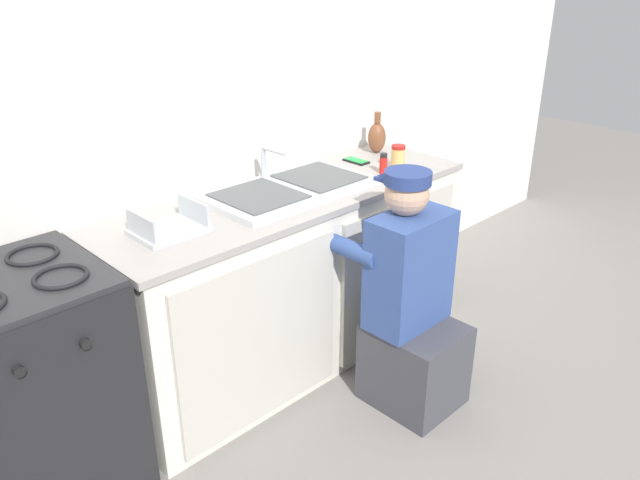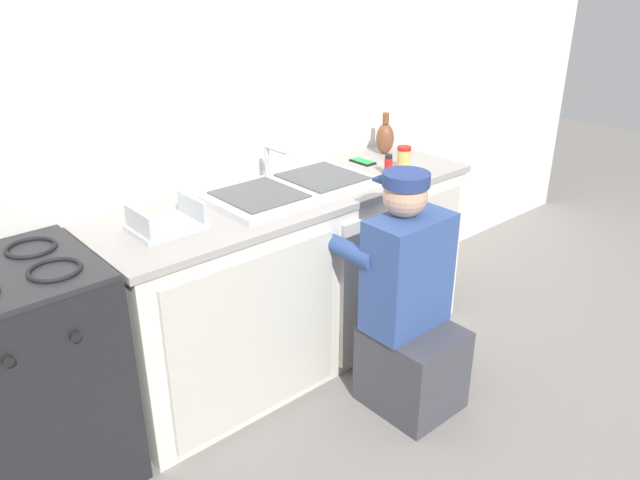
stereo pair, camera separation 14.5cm
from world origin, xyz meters
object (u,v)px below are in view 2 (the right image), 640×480
(stove_range, at_px, (28,379))
(cell_phone, at_px, (363,162))
(condiment_jar, at_px, (404,159))
(plumber_person, at_px, (409,314))
(spice_bottle_red, at_px, (388,165))
(dish_rack_tray, at_px, (167,224))
(vase_decorative, at_px, (385,138))
(sink_double_basin, at_px, (292,188))

(stove_range, xyz_separation_m, cell_phone, (1.86, 0.11, 0.45))
(stove_range, xyz_separation_m, condiment_jar, (1.92, -0.13, 0.50))
(plumber_person, height_order, spice_bottle_red, plumber_person)
(dish_rack_tray, relative_size, cell_phone, 2.00)
(stove_range, relative_size, vase_decorative, 4.05)
(spice_bottle_red, distance_m, condiment_jar, 0.11)
(spice_bottle_red, bearing_deg, dish_rack_tray, 174.81)
(condiment_jar, bearing_deg, spice_bottle_red, 175.43)
(dish_rack_tray, bearing_deg, condiment_jar, -5.14)
(dish_rack_tray, bearing_deg, vase_decorative, 6.44)
(cell_phone, bearing_deg, plumber_person, -120.09)
(plumber_person, relative_size, cell_phone, 7.89)
(sink_double_basin, bearing_deg, stove_range, -179.90)
(stove_range, relative_size, dish_rack_tray, 3.33)
(cell_phone, bearing_deg, spice_bottle_red, -101.31)
(stove_range, xyz_separation_m, plumber_person, (1.43, -0.63, -0.00))
(condiment_jar, bearing_deg, stove_range, 176.19)
(vase_decorative, xyz_separation_m, cell_phone, (-0.22, -0.04, -0.08))
(spice_bottle_red, distance_m, vase_decorative, 0.38)
(spice_bottle_red, height_order, dish_rack_tray, dish_rack_tray)
(vase_decorative, bearing_deg, condiment_jar, -119.14)
(dish_rack_tray, distance_m, condiment_jar, 1.30)
(sink_double_basin, bearing_deg, spice_bottle_red, -12.93)
(dish_rack_tray, distance_m, vase_decorative, 1.46)
(sink_double_basin, bearing_deg, dish_rack_tray, -178.81)
(plumber_person, xyz_separation_m, spice_bottle_red, (0.38, 0.51, 0.49))
(spice_bottle_red, relative_size, dish_rack_tray, 0.37)
(vase_decorative, distance_m, cell_phone, 0.24)
(cell_phone, bearing_deg, vase_decorative, 11.40)
(spice_bottle_red, bearing_deg, plumber_person, -126.86)
(sink_double_basin, xyz_separation_m, dish_rack_tray, (-0.66, -0.01, 0.01))
(sink_double_basin, xyz_separation_m, condiment_jar, (0.64, -0.13, 0.05))
(sink_double_basin, distance_m, plumber_person, 0.79)
(vase_decorative, distance_m, condiment_jar, 0.32)
(plumber_person, height_order, condiment_jar, plumber_person)
(stove_range, relative_size, condiment_jar, 7.28)
(stove_range, relative_size, spice_bottle_red, 8.88)
(condiment_jar, distance_m, cell_phone, 0.25)
(sink_double_basin, xyz_separation_m, vase_decorative, (0.79, 0.15, 0.07))
(vase_decorative, relative_size, cell_phone, 1.64)
(plumber_person, relative_size, dish_rack_tray, 3.94)
(vase_decorative, height_order, cell_phone, vase_decorative)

